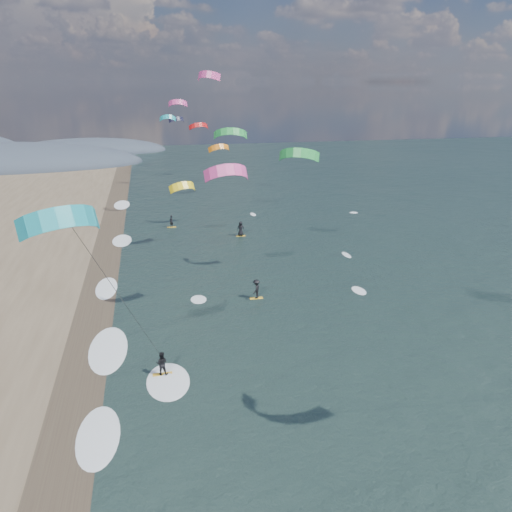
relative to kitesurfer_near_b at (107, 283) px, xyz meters
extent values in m
plane|color=black|center=(9.39, -6.87, -7.99)|extent=(260.00, 260.00, 0.00)
cube|color=#382D23|center=(-2.61, 3.13, -7.98)|extent=(3.00, 240.00, 0.00)
ellipsoid|color=#3D4756|center=(-12.61, 113.13, -7.99)|extent=(40.00, 18.00, 7.00)
cube|color=gold|center=(2.28, 4.19, -7.96)|extent=(1.20, 0.37, 0.06)
imported|color=black|center=(2.28, 4.19, -7.17)|extent=(0.85, 0.72, 1.52)
ellipsoid|color=white|center=(2.58, 3.39, -7.99)|extent=(2.60, 4.20, 0.12)
cylinder|color=black|center=(0.53, 1.19, -1.43)|extent=(0.02, 0.02, 12.59)
cube|color=gold|center=(10.38, 14.18, -7.96)|extent=(1.10, 0.35, 0.05)
imported|color=black|center=(10.38, 14.18, -7.11)|extent=(1.07, 1.22, 1.64)
cube|color=gold|center=(12.39, 31.97, -7.96)|extent=(1.10, 0.35, 0.05)
imported|color=black|center=(12.39, 31.97, -7.07)|extent=(0.98, 0.80, 1.72)
cube|color=gold|center=(4.66, 37.50, -7.96)|extent=(1.10, 0.35, 0.05)
imported|color=black|center=(4.66, 37.50, -7.19)|extent=(0.63, 0.64, 1.49)
ellipsoid|color=white|center=(-1.41, -0.87, -7.99)|extent=(2.40, 5.40, 0.11)
ellipsoid|color=white|center=(-1.41, 8.13, -7.99)|extent=(2.40, 5.40, 0.11)
ellipsoid|color=white|center=(-1.41, 19.13, -7.99)|extent=(2.40, 5.40, 0.11)
ellipsoid|color=white|center=(-1.41, 33.13, -7.99)|extent=(2.40, 5.40, 0.11)
ellipsoid|color=white|center=(-1.41, 51.13, -7.99)|extent=(2.40, 5.40, 0.11)
camera|label=1|loc=(2.28, -23.05, 9.10)|focal=35.00mm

